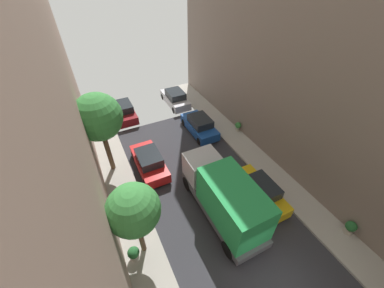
{
  "coord_description": "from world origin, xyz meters",
  "views": [
    {
      "loc": [
        -5.25,
        -1.81,
        12.45
      ],
      "look_at": [
        1.09,
        11.03,
        0.5
      ],
      "focal_mm": 21.62,
      "sensor_mm": 36.0,
      "label": 1
    }
  ],
  "objects": [
    {
      "name": "parked_car_left_4",
      "position": [
        -2.7,
        18.12,
        0.72
      ],
      "size": [
        1.78,
        4.2,
        1.57
      ],
      "color": "maroon",
      "rests_on": "ground"
    },
    {
      "name": "parked_car_left_3",
      "position": [
        -2.7,
        10.36,
        0.72
      ],
      "size": [
        1.78,
        4.2,
        1.57
      ],
      "color": "red",
      "rests_on": "ground"
    },
    {
      "name": "parked_car_right_3",
      "position": [
        2.7,
        18.22,
        0.72
      ],
      "size": [
        1.78,
        4.2,
        1.57
      ],
      "color": "silver",
      "rests_on": "ground"
    },
    {
      "name": "potted_plant_4",
      "position": [
        -5.5,
        4.42,
        0.6
      ],
      "size": [
        0.61,
        0.61,
        0.83
      ],
      "color": "#B2A899",
      "rests_on": "sidewalk_left"
    },
    {
      "name": "parked_car_right_1",
      "position": [
        2.7,
        4.65,
        0.72
      ],
      "size": [
        1.78,
        4.2,
        1.57
      ],
      "color": "gold",
      "rests_on": "ground"
    },
    {
      "name": "street_tree_0",
      "position": [
        -5.15,
        11.53,
        4.57
      ],
      "size": [
        3.07,
        3.07,
        5.98
      ],
      "color": "brown",
      "rests_on": "sidewalk_left"
    },
    {
      "name": "delivery_truck",
      "position": [
        0.0,
        4.7,
        1.79
      ],
      "size": [
        2.26,
        6.6,
        3.38
      ],
      "color": "#4C4C51",
      "rests_on": "ground"
    },
    {
      "name": "sidewalk_right",
      "position": [
        5.0,
        0.0,
        0.07
      ],
      "size": [
        2.0,
        44.0,
        0.15
      ],
      "primitive_type": "cube",
      "color": "#A8A399",
      "rests_on": "ground"
    },
    {
      "name": "parked_car_right_2",
      "position": [
        2.7,
        12.78,
        0.72
      ],
      "size": [
        1.78,
        4.2,
        1.57
      ],
      "color": "#194799",
      "rests_on": "ground"
    },
    {
      "name": "potted_plant_1",
      "position": [
        5.74,
        0.46,
        0.62
      ],
      "size": [
        0.58,
        0.58,
        0.87
      ],
      "color": "#B2A899",
      "rests_on": "sidewalk_right"
    },
    {
      "name": "street_tree_2",
      "position": [
        -4.94,
        4.66,
        3.7
      ],
      "size": [
        2.46,
        2.46,
        4.81
      ],
      "color": "brown",
      "rests_on": "sidewalk_left"
    },
    {
      "name": "potted_plant_0",
      "position": [
        5.77,
        11.33,
        0.62
      ],
      "size": [
        0.53,
        0.53,
        0.81
      ],
      "color": "#B2A899",
      "rests_on": "sidewalk_right"
    }
  ]
}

